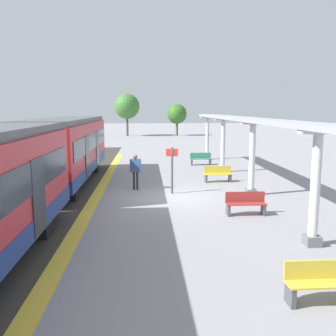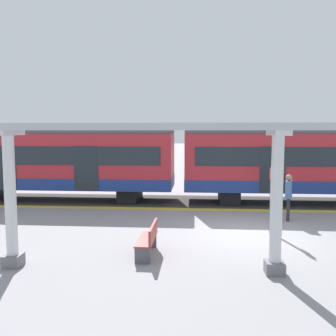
{
  "view_description": "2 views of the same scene",
  "coord_description": "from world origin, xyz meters",
  "px_view_note": "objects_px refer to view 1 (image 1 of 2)",
  "views": [
    {
      "loc": [
        -1.36,
        -16.43,
        3.95
      ],
      "look_at": [
        -0.27,
        2.0,
        1.01
      ],
      "focal_mm": 39.83,
      "sensor_mm": 36.0,
      "label": 1
    },
    {
      "loc": [
        12.12,
        -1.74,
        3.37
      ],
      "look_at": [
        -0.27,
        -2.69,
        2.12
      ],
      "focal_mm": 39.77,
      "sensor_mm": 36.0,
      "label": 2
    }
  ],
  "objects_px": {
    "platform_info_sign": "(172,166)",
    "passenger_waiting_near_edge": "(135,168)",
    "canopy_pillar_fifth": "(207,138)",
    "bench_far_end": "(201,159)",
    "canopy_pillar_fourth": "(223,145)",
    "bench_near_end": "(246,203)",
    "bench_mid_platform": "(321,282)",
    "canopy_pillar_second": "(315,188)",
    "bench_extra_slot": "(218,174)",
    "canopy_pillar_third": "(252,158)",
    "train_far_carriage": "(68,149)"
  },
  "relations": [
    {
      "from": "canopy_pillar_fifth",
      "to": "platform_info_sign",
      "type": "distance_m",
      "value": 12.4
    },
    {
      "from": "bench_far_end",
      "to": "passenger_waiting_near_edge",
      "type": "distance_m",
      "value": 9.12
    },
    {
      "from": "canopy_pillar_fourth",
      "to": "bench_near_end",
      "type": "xyz_separation_m",
      "value": [
        -1.1,
        -9.6,
        -1.27
      ]
    },
    {
      "from": "canopy_pillar_fourth",
      "to": "bench_near_end",
      "type": "distance_m",
      "value": 9.74
    },
    {
      "from": "bench_extra_slot",
      "to": "canopy_pillar_fourth",
      "type": "bearing_deg",
      "value": 73.88
    },
    {
      "from": "canopy_pillar_second",
      "to": "bench_near_end",
      "type": "relative_size",
      "value": 2.25
    },
    {
      "from": "canopy_pillar_fifth",
      "to": "passenger_waiting_near_edge",
      "type": "height_order",
      "value": "canopy_pillar_fifth"
    },
    {
      "from": "bench_far_end",
      "to": "platform_info_sign",
      "type": "relative_size",
      "value": 0.69
    },
    {
      "from": "canopy_pillar_fifth",
      "to": "bench_far_end",
      "type": "relative_size",
      "value": 2.24
    },
    {
      "from": "train_far_carriage",
      "to": "canopy_pillar_second",
      "type": "distance_m",
      "value": 13.25
    },
    {
      "from": "canopy_pillar_fifth",
      "to": "bench_extra_slot",
      "type": "height_order",
      "value": "canopy_pillar_fifth"
    },
    {
      "from": "canopy_pillar_fifth",
      "to": "bench_extra_slot",
      "type": "bearing_deg",
      "value": -95.7
    },
    {
      "from": "bench_near_end",
      "to": "bench_extra_slot",
      "type": "xyz_separation_m",
      "value": [
        0.18,
        6.44,
        0.0
      ]
    },
    {
      "from": "bench_near_end",
      "to": "canopy_pillar_third",
      "type": "bearing_deg",
      "value": 70.68
    },
    {
      "from": "passenger_waiting_near_edge",
      "to": "bench_extra_slot",
      "type": "bearing_deg",
      "value": 21.21
    },
    {
      "from": "canopy_pillar_fifth",
      "to": "bench_mid_platform",
      "type": "xyz_separation_m",
      "value": [
        -1.25,
        -22.03,
        -1.27
      ]
    },
    {
      "from": "bench_near_end",
      "to": "bench_far_end",
      "type": "bearing_deg",
      "value": 89.25
    },
    {
      "from": "platform_info_sign",
      "to": "passenger_waiting_near_edge",
      "type": "relative_size",
      "value": 1.25
    },
    {
      "from": "bench_mid_platform",
      "to": "platform_info_sign",
      "type": "bearing_deg",
      "value": 103.08
    },
    {
      "from": "bench_mid_platform",
      "to": "train_far_carriage",
      "type": "bearing_deg",
      "value": 120.82
    },
    {
      "from": "canopy_pillar_third",
      "to": "bench_extra_slot",
      "type": "distance_m",
      "value": 3.66
    },
    {
      "from": "bench_near_end",
      "to": "passenger_waiting_near_edge",
      "type": "relative_size",
      "value": 0.86
    },
    {
      "from": "canopy_pillar_second",
      "to": "passenger_waiting_near_edge",
      "type": "xyz_separation_m",
      "value": [
        -5.35,
        7.99,
        -0.62
      ]
    },
    {
      "from": "train_far_carriage",
      "to": "bench_near_end",
      "type": "distance_m",
      "value": 10.29
    },
    {
      "from": "canopy_pillar_third",
      "to": "platform_info_sign",
      "type": "height_order",
      "value": "canopy_pillar_third"
    },
    {
      "from": "canopy_pillar_fourth",
      "to": "bench_far_end",
      "type": "xyz_separation_m",
      "value": [
        -0.93,
        3.07,
        -1.27
      ]
    },
    {
      "from": "train_far_carriage",
      "to": "bench_extra_slot",
      "type": "distance_m",
      "value": 8.16
    },
    {
      "from": "bench_mid_platform",
      "to": "passenger_waiting_near_edge",
      "type": "bearing_deg",
      "value": 110.19
    },
    {
      "from": "canopy_pillar_second",
      "to": "bench_far_end",
      "type": "xyz_separation_m",
      "value": [
        -0.93,
        15.94,
        -1.27
      ]
    },
    {
      "from": "canopy_pillar_fifth",
      "to": "bench_far_end",
      "type": "bearing_deg",
      "value": -107.68
    },
    {
      "from": "canopy_pillar_fourth",
      "to": "passenger_waiting_near_edge",
      "type": "height_order",
      "value": "canopy_pillar_fourth"
    },
    {
      "from": "train_far_carriage",
      "to": "canopy_pillar_third",
      "type": "bearing_deg",
      "value": -20.53
    },
    {
      "from": "canopy_pillar_third",
      "to": "canopy_pillar_fifth",
      "type": "bearing_deg",
      "value": 90.0
    },
    {
      "from": "bench_near_end",
      "to": "canopy_pillar_fifth",
      "type": "bearing_deg",
      "value": 85.97
    },
    {
      "from": "canopy_pillar_fifth",
      "to": "passenger_waiting_near_edge",
      "type": "xyz_separation_m",
      "value": [
        -5.35,
        -10.88,
        -0.62
      ]
    },
    {
      "from": "bench_far_end",
      "to": "passenger_waiting_near_edge",
      "type": "relative_size",
      "value": 0.86
    },
    {
      "from": "platform_info_sign",
      "to": "canopy_pillar_fourth",
      "type": "bearing_deg",
      "value": 58.35
    },
    {
      "from": "canopy_pillar_second",
      "to": "passenger_waiting_near_edge",
      "type": "height_order",
      "value": "canopy_pillar_second"
    },
    {
      "from": "canopy_pillar_second",
      "to": "bench_far_end",
      "type": "relative_size",
      "value": 2.24
    },
    {
      "from": "canopy_pillar_second",
      "to": "canopy_pillar_fifth",
      "type": "height_order",
      "value": "same"
    },
    {
      "from": "bench_mid_platform",
      "to": "bench_extra_slot",
      "type": "distance_m",
      "value": 12.88
    },
    {
      "from": "canopy_pillar_second",
      "to": "bench_mid_platform",
      "type": "xyz_separation_m",
      "value": [
        -1.25,
        -3.17,
        -1.27
      ]
    },
    {
      "from": "bench_mid_platform",
      "to": "canopy_pillar_fifth",
      "type": "bearing_deg",
      "value": 86.76
    },
    {
      "from": "bench_mid_platform",
      "to": "platform_info_sign",
      "type": "distance_m",
      "value": 10.49
    },
    {
      "from": "train_far_carriage",
      "to": "canopy_pillar_second",
      "type": "height_order",
      "value": "train_far_carriage"
    },
    {
      "from": "canopy_pillar_third",
      "to": "bench_mid_platform",
      "type": "relative_size",
      "value": 2.25
    },
    {
      "from": "canopy_pillar_third",
      "to": "bench_far_end",
      "type": "height_order",
      "value": "canopy_pillar_third"
    },
    {
      "from": "canopy_pillar_third",
      "to": "passenger_waiting_near_edge",
      "type": "relative_size",
      "value": 1.93
    },
    {
      "from": "train_far_carriage",
      "to": "platform_info_sign",
      "type": "distance_m",
      "value": 6.03
    },
    {
      "from": "train_far_carriage",
      "to": "bench_near_end",
      "type": "relative_size",
      "value": 7.66
    }
  ]
}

